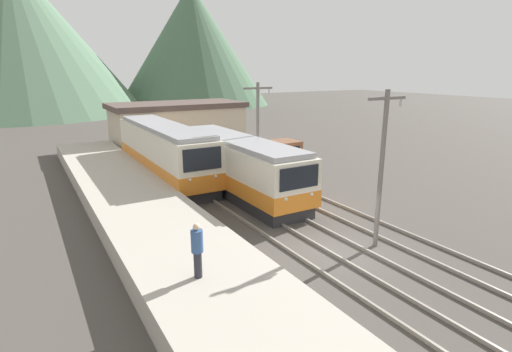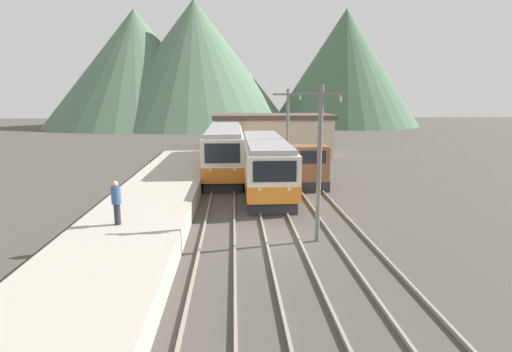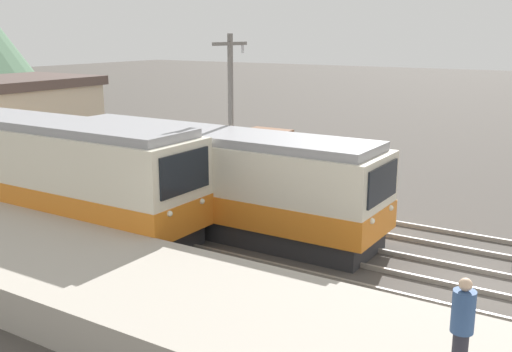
% 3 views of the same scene
% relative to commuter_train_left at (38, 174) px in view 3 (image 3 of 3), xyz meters
% --- Properties ---
extents(ground_plane, '(200.00, 200.00, 0.00)m').
position_rel_commuter_train_left_xyz_m(ground_plane, '(2.60, -15.06, -1.76)').
color(ground_plane, '#47423D').
extents(track_left, '(1.54, 60.00, 0.14)m').
position_rel_commuter_train_left_xyz_m(track_left, '(-0.00, -15.06, -1.69)').
color(track_left, gray).
rests_on(track_left, ground).
extents(track_center, '(1.54, 60.00, 0.14)m').
position_rel_commuter_train_left_xyz_m(track_center, '(2.80, -15.06, -1.69)').
color(track_center, gray).
rests_on(track_center, ground).
extents(track_right, '(1.54, 60.00, 0.14)m').
position_rel_commuter_train_left_xyz_m(track_right, '(5.80, -15.06, -1.69)').
color(track_right, gray).
rests_on(track_right, ground).
extents(commuter_train_left, '(2.84, 13.64, 3.80)m').
position_rel_commuter_train_left_xyz_m(commuter_train_left, '(0.00, 0.00, 0.00)').
color(commuter_train_left, '#28282B').
rests_on(commuter_train_left, ground).
extents(commuter_train_center, '(2.84, 12.77, 3.46)m').
position_rel_commuter_train_left_xyz_m(commuter_train_center, '(2.80, -5.53, -0.14)').
color(commuter_train_center, '#28282B').
rests_on(commuter_train_center, ground).
extents(shunting_locomotive, '(2.40, 5.50, 3.00)m').
position_rel_commuter_train_left_xyz_m(shunting_locomotive, '(5.80, -4.22, -0.55)').
color(shunting_locomotive, '#28282B').
rests_on(shunting_locomotive, ground).
extents(catenary_mast_mid, '(2.00, 0.20, 6.67)m').
position_rel_commuter_train_left_xyz_m(catenary_mast_mid, '(4.31, -5.46, 1.89)').
color(catenary_mast_mid, slate).
rests_on(catenary_mast_mid, ground).
extents(person_on_platform, '(0.38, 0.38, 1.82)m').
position_rel_commuter_train_left_xyz_m(person_on_platform, '(-4.06, -15.82, 0.27)').
color(person_on_platform, '#282833').
rests_on(person_on_platform, platform_left).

